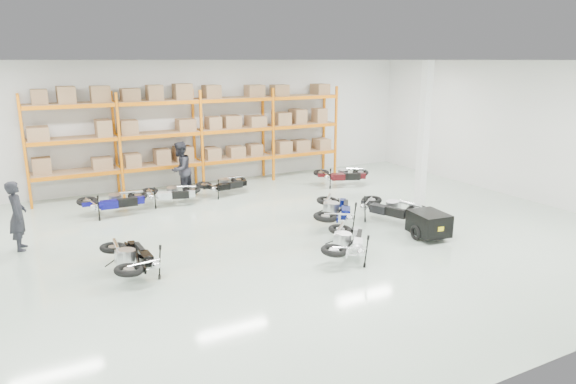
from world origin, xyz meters
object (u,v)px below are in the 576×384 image
moto_silver_left (347,236)px  moto_back_b (170,190)px  moto_black_far_left (130,252)px  person_left (18,216)px  moto_back_c (224,181)px  moto_back_d (342,171)px  moto_touring_right (390,203)px  moto_blue_centre (335,205)px  trailer (429,224)px  moto_back_a (114,197)px  person_back (180,170)px

moto_silver_left → moto_back_b: 6.87m
moto_black_far_left → person_left: person_left is taller
moto_back_c → moto_back_d: size_ratio=0.91×
moto_black_far_left → moto_touring_right: bearing=-179.0°
moto_back_c → moto_silver_left: bearing=177.4°
moto_silver_left → moto_touring_right: 3.17m
moto_blue_centre → moto_black_far_left: (-5.74, -0.89, -0.05)m
trailer → moto_back_c: moto_back_c is taller
moto_back_a → moto_back_b: 1.81m
moto_touring_right → person_left: person_left is taller
trailer → person_back: person_back is taller
moto_back_d → person_left: 10.74m
person_left → moto_touring_right: bearing=-100.0°
moto_black_far_left → person_left: (-2.08, 2.88, 0.33)m
person_back → moto_back_a: bearing=-19.6°
moto_blue_centre → moto_back_c: size_ratio=1.20×
person_left → moto_back_d: bearing=-75.5°
moto_silver_left → trailer: bearing=-138.2°
moto_black_far_left → moto_blue_centre: bearing=-173.6°
moto_touring_right → person_back: size_ratio=0.96×
moto_back_a → moto_silver_left: bearing=-144.0°
moto_black_far_left → moto_back_a: bearing=-97.9°
moto_back_c → moto_blue_centre: bearing=-167.8°
moto_blue_centre → moto_black_far_left: bearing=42.8°
moto_black_far_left → moto_back_d: moto_back_d is taller
moto_touring_right → trailer: (-0.00, -1.60, -0.15)m
trailer → moto_back_d: 6.00m
moto_back_a → person_left: 3.22m
moto_silver_left → trailer: size_ratio=1.04×
moto_silver_left → moto_black_far_left: bearing=23.1°
trailer → person_left: (-9.37, 4.04, 0.46)m
trailer → person_back: bearing=128.9°
person_left → person_back: (4.91, 3.05, 0.08)m
moto_silver_left → trailer: moto_silver_left is taller
trailer → moto_back_b: size_ratio=1.03×
moto_back_b → person_back: bearing=-18.0°
moto_touring_right → trailer: bearing=-109.9°
moto_silver_left → moto_black_far_left: size_ratio=1.00×
moto_silver_left → moto_back_a: (-4.19, 6.15, 0.01)m
moto_back_b → person_back: size_ratio=0.86×
moto_black_far_left → person_back: (2.83, 5.93, 0.41)m
moto_back_a → person_back: 2.64m
moto_back_c → person_left: (-6.27, -2.58, 0.37)m
moto_black_far_left → moto_back_a: 4.86m
moto_blue_centre → moto_touring_right: 1.62m
moto_silver_left → moto_back_d: 7.14m
moto_silver_left → person_left: size_ratio=1.02×
moto_blue_centre → person_left: bearing=19.7°
moto_back_d → moto_blue_centre: bearing=168.9°
moto_touring_right → moto_back_c: size_ratio=1.13×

